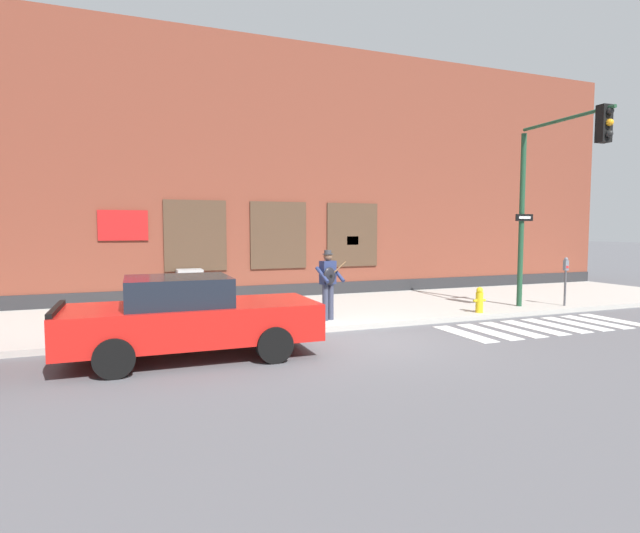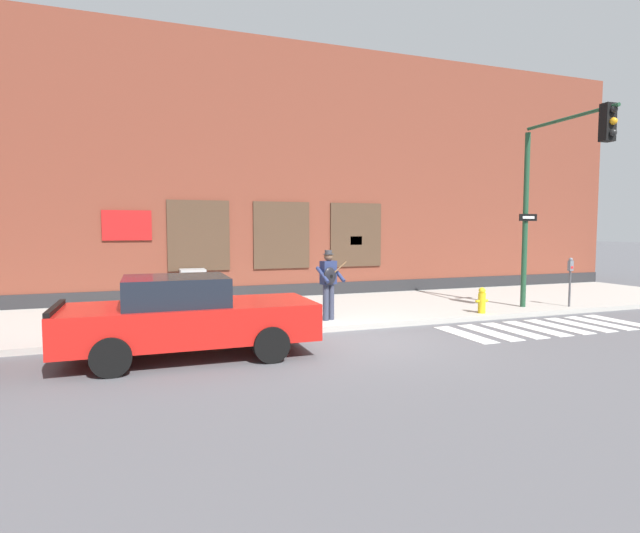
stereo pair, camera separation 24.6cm
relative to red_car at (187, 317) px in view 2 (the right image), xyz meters
The scene contains 10 objects.
ground_plane 3.74m from the red_car, ahead, with size 160.00×160.00×0.00m, color #56565B.
sidewalk 5.38m from the red_car, 46.67° to the left, with size 28.00×5.37×0.13m.
building_backdrop 9.95m from the red_car, 66.85° to the left, with size 28.00×4.06×8.59m.
crosswalk 8.52m from the red_car, ahead, with size 5.20×1.90×0.01m.
red_car is the anchor object (origin of this frame).
busker 4.11m from the red_car, 28.82° to the left, with size 0.77×0.64×1.75m.
traffic_light 10.15m from the red_car, ahead, with size 0.60×3.05×5.20m.
parking_meter 11.13m from the red_car, ahead, with size 0.13×0.11×1.44m.
utility_box 6.15m from the red_car, 83.39° to the left, with size 0.75×0.71×1.04m.
fire_hydrant 8.01m from the red_car, 11.13° to the left, with size 0.38×0.20×0.70m.
Camera 2 is at (-4.47, -9.56, 2.40)m, focal length 28.00 mm.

